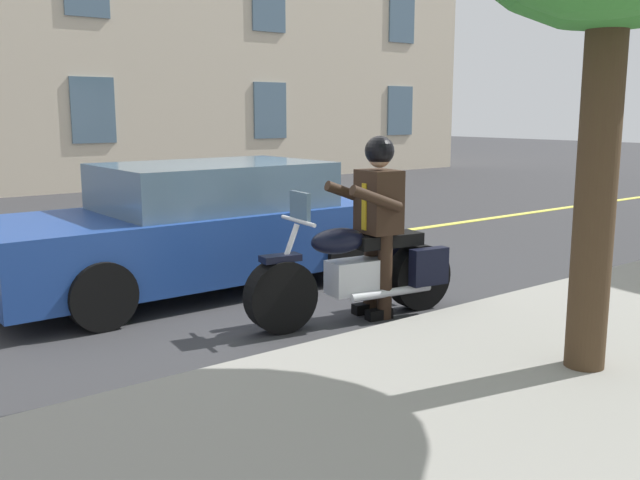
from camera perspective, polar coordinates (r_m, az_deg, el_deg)
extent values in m
plane|color=#333335|center=(7.87, -3.60, -4.11)|extent=(80.00, 80.00, 0.00)
cube|color=#E5DB4C|center=(9.55, -10.37, -1.66)|extent=(60.00, 0.16, 0.01)
cylinder|color=black|center=(6.35, -3.19, -4.56)|extent=(0.68, 0.29, 0.66)
cylinder|color=black|center=(7.16, 7.98, -2.94)|extent=(0.68, 0.29, 0.66)
cube|color=silver|center=(6.71, 2.92, -2.95)|extent=(0.59, 0.35, 0.32)
ellipsoid|color=black|center=(6.53, 1.48, -0.08)|extent=(0.59, 0.35, 0.24)
cube|color=black|center=(6.84, 5.41, 0.01)|extent=(0.73, 0.37, 0.12)
cube|color=black|center=(6.93, 8.80, -2.13)|extent=(0.41, 0.17, 0.36)
cube|color=black|center=(7.27, 6.63, -1.50)|extent=(0.41, 0.17, 0.36)
cylinder|color=silver|center=(6.29, -3.05, -2.16)|extent=(0.35, 0.10, 0.76)
cylinder|color=silver|center=(6.29, -1.78, 1.55)|extent=(0.12, 0.60, 0.04)
cube|color=black|center=(6.27, -3.22, -1.47)|extent=(0.38, 0.21, 0.06)
cylinder|color=silver|center=(6.79, 5.78, -4.23)|extent=(0.90, 0.20, 0.08)
cube|color=slate|center=(6.28, -1.63, 2.64)|extent=(0.08, 0.32, 0.28)
cylinder|color=black|center=(6.75, 5.26, -2.90)|extent=(0.14, 0.14, 0.84)
cube|color=black|center=(6.81, 4.79, -5.99)|extent=(0.27, 0.14, 0.10)
cylinder|color=black|center=(6.94, 4.12, -2.51)|extent=(0.14, 0.14, 0.84)
cube|color=black|center=(7.00, 3.67, -5.52)|extent=(0.27, 0.14, 0.10)
cube|color=black|center=(6.73, 4.77, 3.12)|extent=(0.37, 0.44, 0.60)
cube|color=#B28C14|center=(6.64, 3.63, 2.69)|extent=(0.03, 0.07, 0.44)
cylinder|color=black|center=(6.44, 4.57, 3.34)|extent=(0.56, 0.17, 0.28)
cylinder|color=black|center=(6.80, 2.47, 3.73)|extent=(0.56, 0.17, 0.28)
sphere|color=tan|center=(6.69, 4.83, 6.78)|extent=(0.22, 0.22, 0.22)
sphere|color=black|center=(6.68, 4.83, 7.20)|extent=(0.28, 0.28, 0.28)
cube|color=navy|center=(7.99, -9.79, 0.01)|extent=(4.60, 1.80, 0.70)
cube|color=slate|center=(8.01, -8.65, 4.04)|extent=(2.40, 1.60, 0.60)
cylinder|color=black|center=(6.70, -17.28, -4.31)|extent=(0.64, 0.22, 0.64)
cylinder|color=black|center=(8.28, -21.44, -1.82)|extent=(0.64, 0.22, 0.64)
cylinder|color=black|center=(8.14, 2.17, -1.31)|extent=(0.64, 0.22, 0.64)
cylinder|color=black|center=(9.48, -4.44, 0.33)|extent=(0.64, 0.22, 0.64)
cylinder|color=#42301E|center=(5.23, 21.44, 4.19)|extent=(0.28, 0.28, 2.63)
cube|color=slate|center=(24.09, 6.48, 10.35)|extent=(1.10, 0.06, 1.60)
cube|color=slate|center=(20.80, -4.05, 10.40)|extent=(1.10, 0.06, 1.60)
cube|color=slate|center=(18.42, -17.87, 9.96)|extent=(1.10, 0.06, 1.60)
cube|color=slate|center=(24.28, 6.63, 17.44)|extent=(1.10, 0.06, 1.60)
cube|color=slate|center=(21.02, -4.16, 18.61)|extent=(1.10, 0.06, 1.60)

